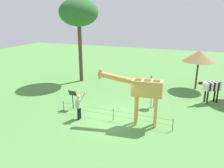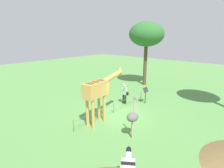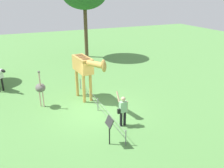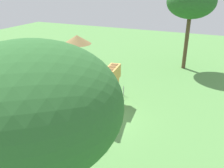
{
  "view_description": "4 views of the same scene",
  "coord_description": "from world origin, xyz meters",
  "px_view_note": "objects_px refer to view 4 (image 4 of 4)",
  "views": [
    {
      "loc": [
        -4.37,
        11.46,
        6.14
      ],
      "look_at": [
        0.04,
        0.23,
        2.34
      ],
      "focal_mm": 35.49,
      "sensor_mm": 36.0,
      "label": 1
    },
    {
      "loc": [
        -9.29,
        -7.77,
        5.36
      ],
      "look_at": [
        -0.76,
        -0.35,
        2.37
      ],
      "focal_mm": 29.89,
      "sensor_mm": 36.0,
      "label": 2
    },
    {
      "loc": [
        11.12,
        -3.82,
        6.26
      ],
      "look_at": [
        0.62,
        0.74,
        1.75
      ],
      "focal_mm": 37.41,
      "sensor_mm": 36.0,
      "label": 3
    },
    {
      "loc": [
        11.32,
        5.8,
        7.65
      ],
      "look_at": [
        -0.65,
        0.48,
        2.09
      ],
      "focal_mm": 38.17,
      "sensor_mm": 36.0,
      "label": 4
    }
  ],
  "objects_px": {
    "shade_hut_near": "(77,40)",
    "tree_northeast": "(32,108)",
    "visitor": "(96,124)",
    "zebra": "(76,64)",
    "giraffe": "(111,77)",
    "ostrich": "(78,83)",
    "shade_hut_far": "(39,44)",
    "tree_west": "(191,2)",
    "info_sign": "(63,129)"
  },
  "relations": [
    {
      "from": "visitor",
      "to": "shade_hut_near",
      "type": "height_order",
      "value": "shade_hut_near"
    },
    {
      "from": "giraffe",
      "to": "tree_northeast",
      "type": "relative_size",
      "value": 0.56
    },
    {
      "from": "giraffe",
      "to": "ostrich",
      "type": "height_order",
      "value": "giraffe"
    },
    {
      "from": "shade_hut_far",
      "to": "tree_west",
      "type": "relative_size",
      "value": 0.43
    },
    {
      "from": "tree_northeast",
      "to": "tree_west",
      "type": "distance_m",
      "value": 19.86
    },
    {
      "from": "shade_hut_near",
      "to": "shade_hut_far",
      "type": "bearing_deg",
      "value": -30.75
    },
    {
      "from": "giraffe",
      "to": "shade_hut_near",
      "type": "bearing_deg",
      "value": -133.98
    },
    {
      "from": "tree_northeast",
      "to": "tree_west",
      "type": "bearing_deg",
      "value": 178.46
    },
    {
      "from": "shade_hut_near",
      "to": "zebra",
      "type": "bearing_deg",
      "value": 28.17
    },
    {
      "from": "zebra",
      "to": "ostrich",
      "type": "height_order",
      "value": "ostrich"
    },
    {
      "from": "shade_hut_near",
      "to": "shade_hut_far",
      "type": "relative_size",
      "value": 0.97
    },
    {
      "from": "giraffe",
      "to": "shade_hut_far",
      "type": "height_order",
      "value": "shade_hut_far"
    },
    {
      "from": "tree_northeast",
      "to": "ostrich",
      "type": "bearing_deg",
      "value": -151.79
    },
    {
      "from": "shade_hut_near",
      "to": "ostrich",
      "type": "bearing_deg",
      "value": 31.37
    },
    {
      "from": "visitor",
      "to": "ostrich",
      "type": "bearing_deg",
      "value": -137.98
    },
    {
      "from": "shade_hut_far",
      "to": "tree_west",
      "type": "bearing_deg",
      "value": 122.65
    },
    {
      "from": "shade_hut_far",
      "to": "shade_hut_near",
      "type": "bearing_deg",
      "value": 149.25
    },
    {
      "from": "giraffe",
      "to": "tree_west",
      "type": "distance_m",
      "value": 11.28
    },
    {
      "from": "visitor",
      "to": "info_sign",
      "type": "height_order",
      "value": "visitor"
    },
    {
      "from": "shade_hut_near",
      "to": "giraffe",
      "type": "bearing_deg",
      "value": 46.02
    },
    {
      "from": "visitor",
      "to": "info_sign",
      "type": "xyz_separation_m",
      "value": [
        1.17,
        -1.21,
        0.05
      ]
    },
    {
      "from": "giraffe",
      "to": "tree_northeast",
      "type": "height_order",
      "value": "tree_northeast"
    },
    {
      "from": "tree_west",
      "to": "tree_northeast",
      "type": "bearing_deg",
      "value": -1.54
    },
    {
      "from": "zebra",
      "to": "tree_west",
      "type": "relative_size",
      "value": 0.22
    },
    {
      "from": "giraffe",
      "to": "visitor",
      "type": "distance_m",
      "value": 3.88
    },
    {
      "from": "giraffe",
      "to": "ostrich",
      "type": "relative_size",
      "value": 1.68
    },
    {
      "from": "visitor",
      "to": "shade_hut_near",
      "type": "distance_m",
      "value": 11.93
    },
    {
      "from": "tree_west",
      "to": "giraffe",
      "type": "bearing_deg",
      "value": -17.96
    },
    {
      "from": "tree_west",
      "to": "shade_hut_near",
      "type": "bearing_deg",
      "value": -66.43
    },
    {
      "from": "giraffe",
      "to": "tree_west",
      "type": "bearing_deg",
      "value": 162.04
    },
    {
      "from": "shade_hut_near",
      "to": "tree_northeast",
      "type": "relative_size",
      "value": 0.48
    },
    {
      "from": "visitor",
      "to": "shade_hut_far",
      "type": "height_order",
      "value": "shade_hut_far"
    },
    {
      "from": "shade_hut_near",
      "to": "tree_northeast",
      "type": "bearing_deg",
      "value": 29.39
    },
    {
      "from": "zebra",
      "to": "tree_northeast",
      "type": "height_order",
      "value": "tree_northeast"
    },
    {
      "from": "visitor",
      "to": "ostrich",
      "type": "relative_size",
      "value": 0.78
    },
    {
      "from": "giraffe",
      "to": "tree_northeast",
      "type": "xyz_separation_m",
      "value": [
        9.81,
        2.72,
        3.26
      ]
    },
    {
      "from": "shade_hut_far",
      "to": "tree_west",
      "type": "height_order",
      "value": "tree_west"
    },
    {
      "from": "ostrich",
      "to": "tree_northeast",
      "type": "relative_size",
      "value": 0.33
    },
    {
      "from": "tree_northeast",
      "to": "shade_hut_far",
      "type": "bearing_deg",
      "value": -139.7
    },
    {
      "from": "zebra",
      "to": "info_sign",
      "type": "xyz_separation_m",
      "value": [
        8.67,
        4.61,
        -0.21
      ]
    },
    {
      "from": "giraffe",
      "to": "tree_northeast",
      "type": "distance_m",
      "value": 10.68
    },
    {
      "from": "visitor",
      "to": "info_sign",
      "type": "bearing_deg",
      "value": -45.89
    },
    {
      "from": "ostrich",
      "to": "info_sign",
      "type": "height_order",
      "value": "ostrich"
    },
    {
      "from": "giraffe",
      "to": "visitor",
      "type": "height_order",
      "value": "giraffe"
    },
    {
      "from": "zebra",
      "to": "info_sign",
      "type": "distance_m",
      "value": 9.82
    },
    {
      "from": "visitor",
      "to": "zebra",
      "type": "bearing_deg",
      "value": -142.17
    },
    {
      "from": "shade_hut_near",
      "to": "info_sign",
      "type": "distance_m",
      "value": 12.27
    },
    {
      "from": "zebra",
      "to": "visitor",
      "type": "bearing_deg",
      "value": 37.83
    },
    {
      "from": "giraffe",
      "to": "zebra",
      "type": "distance_m",
      "value": 6.45
    },
    {
      "from": "zebra",
      "to": "tree_west",
      "type": "bearing_deg",
      "value": 126.5
    }
  ]
}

